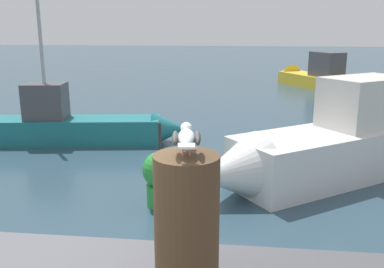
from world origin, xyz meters
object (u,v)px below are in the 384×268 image
at_px(seagull, 186,138).
at_px(mooring_post, 187,223).
at_px(boat_teal, 88,125).
at_px(boat_yellow, 309,76).
at_px(boat_white, 330,146).
at_px(channel_buoy, 160,176).

bearing_deg(seagull, mooring_post, -82.66).
xyz_separation_m(boat_teal, boat_yellow, (6.79, 10.93, 0.04)).
bearing_deg(boat_yellow, mooring_post, -100.63).
bearing_deg(boat_yellow, seagull, -100.64).
xyz_separation_m(boat_white, channel_buoy, (-2.83, -1.54, -0.14)).
relative_size(seagull, channel_buoy, 0.30).
distance_m(boat_yellow, boat_white, 12.93).
bearing_deg(channel_buoy, boat_white, 28.63).
distance_m(seagull, boat_white, 6.08).
distance_m(seagull, channel_buoy, 4.46).
bearing_deg(mooring_post, boat_white, 71.12).
bearing_deg(channel_buoy, boat_yellow, 73.06).
xyz_separation_m(mooring_post, boat_white, (1.91, 5.57, -1.09)).
distance_m(seagull, boat_teal, 8.36).
bearing_deg(mooring_post, seagull, 97.34).
bearing_deg(boat_teal, channel_buoy, -55.02).
bearing_deg(mooring_post, channel_buoy, 102.91).
distance_m(boat_teal, channel_buoy, 4.21).
xyz_separation_m(boat_yellow, channel_buoy, (-4.38, -14.38, -0.00)).
distance_m(mooring_post, boat_white, 5.99).
relative_size(seagull, boat_yellow, 0.08).
distance_m(boat_teal, boat_white, 5.58).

